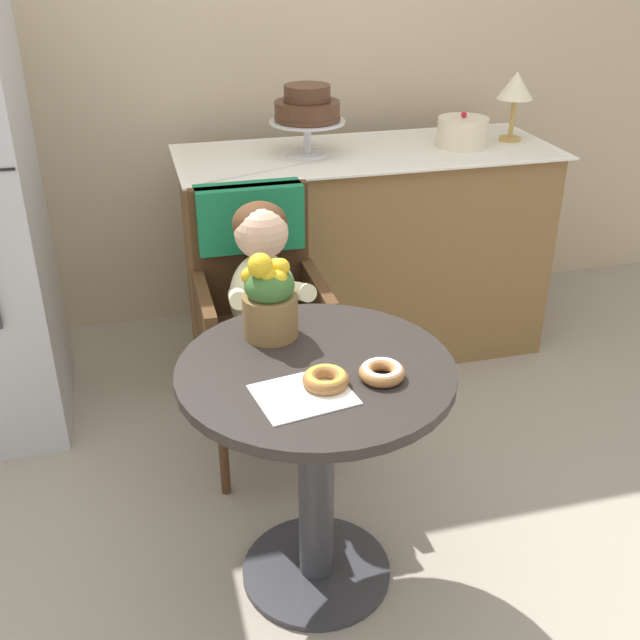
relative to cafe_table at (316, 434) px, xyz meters
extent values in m
plane|color=gray|center=(0.00, 0.00, -0.51)|extent=(8.00, 8.00, 0.00)
cube|color=#C1AD8E|center=(0.00, 1.85, 0.84)|extent=(4.80, 0.10, 2.70)
cylinder|color=#282321|center=(0.00, 0.00, 0.20)|extent=(0.72, 0.72, 0.03)
cylinder|color=#333338|center=(0.00, 0.00, -0.16)|extent=(0.10, 0.10, 0.69)
cylinder|color=#333338|center=(0.00, 0.00, -0.50)|extent=(0.44, 0.44, 0.02)
cube|color=#472D19|center=(-0.03, 0.61, -0.04)|extent=(0.42, 0.42, 0.04)
cube|color=#472D19|center=(-0.03, 0.80, 0.22)|extent=(0.40, 0.04, 0.46)
cube|color=#472D19|center=(-0.22, 0.61, 0.08)|extent=(0.04, 0.38, 0.18)
cube|color=#472D19|center=(0.16, 0.61, 0.08)|extent=(0.04, 0.38, 0.18)
cube|color=#197247|center=(-0.03, 0.80, 0.34)|extent=(0.36, 0.11, 0.22)
cylinder|color=#472D19|center=(-0.21, 0.43, -0.28)|extent=(0.03, 0.03, 0.45)
cylinder|color=#472D19|center=(0.15, 0.43, -0.28)|extent=(0.03, 0.03, 0.45)
cylinder|color=#472D19|center=(-0.21, 0.79, -0.28)|extent=(0.03, 0.03, 0.45)
cylinder|color=#472D19|center=(0.15, 0.79, -0.28)|extent=(0.03, 0.03, 0.45)
ellipsoid|color=beige|center=(-0.03, 0.59, 0.14)|extent=(0.22, 0.16, 0.30)
sphere|color=#E0B293|center=(-0.03, 0.58, 0.36)|extent=(0.17, 0.17, 0.17)
ellipsoid|color=#4C2D19|center=(-0.03, 0.60, 0.38)|extent=(0.17, 0.17, 0.14)
cylinder|color=beige|center=(-0.12, 0.50, 0.19)|extent=(0.08, 0.23, 0.13)
sphere|color=#E0B293|center=(-0.11, 0.43, 0.12)|extent=(0.06, 0.06, 0.06)
cylinder|color=beige|center=(0.07, 0.50, 0.19)|extent=(0.08, 0.23, 0.13)
sphere|color=#E0B293|center=(0.06, 0.43, 0.12)|extent=(0.06, 0.06, 0.06)
cylinder|color=#3F4760|center=(-0.08, 0.51, 0.03)|extent=(0.09, 0.22, 0.09)
cylinder|color=#3F4760|center=(-0.08, 0.40, -0.14)|extent=(0.08, 0.08, 0.26)
cylinder|color=#3F4760|center=(0.03, 0.51, 0.03)|extent=(0.09, 0.22, 0.09)
cylinder|color=#3F4760|center=(0.03, 0.40, -0.14)|extent=(0.08, 0.08, 0.26)
cube|color=white|center=(-0.06, -0.12, 0.21)|extent=(0.25, 0.22, 0.00)
torus|color=#AD7542|center=(0.14, -0.10, 0.23)|extent=(0.11, 0.11, 0.03)
torus|color=white|center=(0.14, -0.10, 0.24)|extent=(0.10, 0.10, 0.02)
torus|color=#936033|center=(0.00, -0.10, 0.23)|extent=(0.12, 0.12, 0.04)
torus|color=gold|center=(0.00, -0.10, 0.24)|extent=(0.10, 0.10, 0.02)
cylinder|color=brown|center=(-0.08, 0.19, 0.27)|extent=(0.15, 0.15, 0.12)
ellipsoid|color=#38662D|center=(-0.08, 0.19, 0.36)|extent=(0.14, 0.13, 0.10)
sphere|color=gold|center=(-0.05, 0.19, 0.41)|extent=(0.05, 0.05, 0.05)
sphere|color=gold|center=(-0.05, 0.23, 0.39)|extent=(0.05, 0.05, 0.05)
sphere|color=gold|center=(-0.08, 0.25, 0.36)|extent=(0.05, 0.05, 0.05)
sphere|color=gold|center=(-0.13, 0.21, 0.39)|extent=(0.04, 0.04, 0.04)
sphere|color=gold|center=(-0.10, 0.18, 0.43)|extent=(0.07, 0.07, 0.07)
sphere|color=gold|center=(-0.09, 0.17, 0.40)|extent=(0.05, 0.05, 0.05)
sphere|color=gold|center=(-0.06, 0.17, 0.39)|extent=(0.05, 0.05, 0.05)
cube|color=olive|center=(0.55, 1.30, -0.06)|extent=(1.50, 0.56, 0.90)
cube|color=white|center=(0.55, 1.30, 0.39)|extent=(1.56, 0.62, 0.01)
cylinder|color=silver|center=(0.30, 1.30, 0.40)|extent=(0.16, 0.16, 0.01)
cylinder|color=silver|center=(0.30, 1.30, 0.46)|extent=(0.03, 0.03, 0.12)
cylinder|color=silver|center=(0.30, 1.30, 0.53)|extent=(0.30, 0.30, 0.01)
cylinder|color=#4C2D1E|center=(0.30, 1.30, 0.57)|extent=(0.26, 0.25, 0.08)
cylinder|color=#4C2D1E|center=(0.30, 1.30, 0.54)|extent=(0.26, 0.26, 0.01)
cylinder|color=#4C2D1E|center=(0.30, 1.30, 0.63)|extent=(0.18, 0.18, 0.06)
cylinder|color=#4C2D1E|center=(0.30, 1.30, 0.61)|extent=(0.18, 0.18, 0.01)
cylinder|color=beige|center=(0.95, 1.27, 0.45)|extent=(0.21, 0.21, 0.12)
sphere|color=red|center=(0.95, 1.27, 0.52)|extent=(0.02, 0.02, 0.02)
cylinder|color=#B28C47|center=(1.19, 1.31, 0.40)|extent=(0.09, 0.09, 0.01)
cylinder|color=#B28C47|center=(1.19, 1.31, 0.49)|extent=(0.02, 0.02, 0.16)
cone|color=beige|center=(1.19, 1.31, 0.62)|extent=(0.15, 0.15, 0.11)
camera|label=1|loc=(-0.41, -1.61, 1.21)|focal=42.59mm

